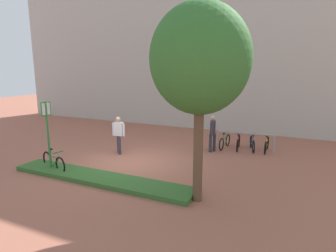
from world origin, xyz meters
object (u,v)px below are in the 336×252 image
bollard_steel (201,141)px  person_suited_dark (213,131)px  bike_rack_cluster (245,143)px  person_shirt_blue (119,133)px  bike_at_sign (54,162)px  tree_sidewalk (200,60)px  parking_sign_post (47,126)px

bollard_steel → person_suited_dark: (0.57, -0.10, 0.53)m
bike_rack_cluster → bollard_steel: bollard_steel is taller
person_shirt_blue → bike_at_sign: bearing=-108.8°
tree_sidewalk → parking_sign_post: 6.34m
parking_sign_post → tree_sidewalk: bearing=0.1°
tree_sidewalk → bike_rack_cluster: tree_sidewalk is taller
parking_sign_post → person_shirt_blue: parking_sign_post is taller
bike_rack_cluster → person_shirt_blue: (-5.18, -3.03, 0.64)m
bollard_steel → bike_at_sign: bearing=-129.8°
person_shirt_blue → person_suited_dark: size_ratio=1.00×
tree_sidewalk → person_suited_dark: 6.02m
bike_at_sign → bike_rack_cluster: bearing=44.0°
bike_at_sign → person_shirt_blue: (1.00, 2.92, 0.63)m
bollard_steel → tree_sidewalk: bearing=-73.2°
tree_sidewalk → bike_at_sign: size_ratio=3.46×
bollard_steel → person_suited_dark: person_suited_dark is taller
person_shirt_blue → person_suited_dark: 4.35m
bike_at_sign → person_suited_dark: (4.81, 5.00, 0.63)m
bollard_steel → person_shirt_blue: person_shirt_blue is taller
parking_sign_post → bike_at_sign: 1.39m
tree_sidewalk → bike_at_sign: 6.90m
bike_rack_cluster → person_shirt_blue: 6.03m
person_suited_dark → parking_sign_post: bearing=-134.1°
bike_at_sign → tree_sidewalk: bearing=-0.6°
bike_at_sign → person_suited_dark: 6.97m
parking_sign_post → bollard_steel: (4.34, 5.17, -1.29)m
tree_sidewalk → bike_at_sign: tree_sidewalk is taller
bike_rack_cluster → bollard_steel: (-1.93, -0.86, 0.10)m
bike_at_sign → bike_rack_cluster: (6.17, 5.95, -0.00)m
tree_sidewalk → parking_sign_post: tree_sidewalk is taller
bike_at_sign → person_suited_dark: size_ratio=0.95×
bike_at_sign → bollard_steel: size_ratio=1.81×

